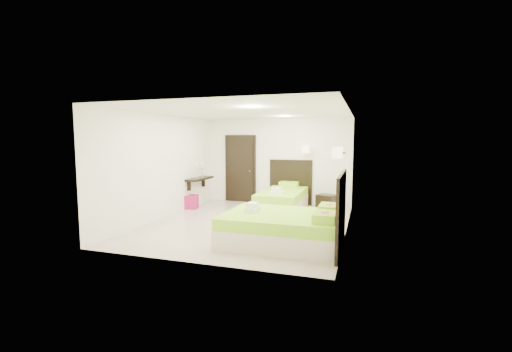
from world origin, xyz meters
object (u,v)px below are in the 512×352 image
(bed_single, at_px, (283,199))
(ottoman, at_px, (191,202))
(bed_double, at_px, (287,227))
(nightstand, at_px, (327,202))

(bed_single, bearing_deg, ottoman, -167.78)
(bed_double, xyz_separation_m, ottoman, (-3.39, 2.45, -0.13))
(nightstand, bearing_deg, ottoman, -147.09)
(nightstand, bearing_deg, bed_double, -77.71)
(bed_double, distance_m, nightstand, 3.45)
(bed_single, height_order, bed_double, bed_double)
(bed_single, distance_m, ottoman, 2.66)
(bed_double, relative_size, nightstand, 4.48)
(bed_double, height_order, nightstand, bed_double)
(bed_double, bearing_deg, bed_single, 104.72)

